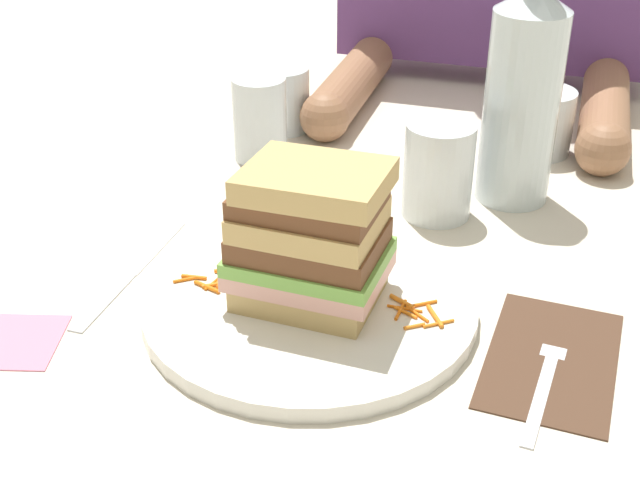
# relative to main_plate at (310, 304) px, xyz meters

# --- Properties ---
(ground_plane) EXTENTS (3.00, 3.00, 0.00)m
(ground_plane) POSITION_rel_main_plate_xyz_m (-0.01, -0.01, -0.01)
(ground_plane) COLOR beige
(main_plate) EXTENTS (0.29, 0.29, 0.01)m
(main_plate) POSITION_rel_main_plate_xyz_m (0.00, 0.00, 0.00)
(main_plate) COLOR white
(main_plate) RESTS_ON ground_plane
(sandwich) EXTENTS (0.13, 0.10, 0.13)m
(sandwich) POSITION_rel_main_plate_xyz_m (0.00, -0.00, 0.07)
(sandwich) COLOR tan
(sandwich) RESTS_ON main_plate
(carrot_shred_0) EXTENTS (0.02, 0.02, 0.00)m
(carrot_shred_0) POSITION_rel_main_plate_xyz_m (-0.08, 0.02, 0.01)
(carrot_shred_0) COLOR orange
(carrot_shred_0) RESTS_ON main_plate
(carrot_shred_1) EXTENTS (0.02, 0.01, 0.00)m
(carrot_shred_1) POSITION_rel_main_plate_xyz_m (-0.11, -0.00, 0.01)
(carrot_shred_1) COLOR orange
(carrot_shred_1) RESTS_ON main_plate
(carrot_shred_2) EXTENTS (0.01, 0.02, 0.00)m
(carrot_shred_2) POSITION_rel_main_plate_xyz_m (-0.08, 0.01, 0.01)
(carrot_shred_2) COLOR orange
(carrot_shred_2) RESTS_ON main_plate
(carrot_shred_3) EXTENTS (0.02, 0.02, 0.00)m
(carrot_shred_3) POSITION_rel_main_plate_xyz_m (-0.11, -0.00, 0.01)
(carrot_shred_3) COLOR orange
(carrot_shred_3) RESTS_ON main_plate
(carrot_shred_4) EXTENTS (0.01, 0.02, 0.00)m
(carrot_shred_4) POSITION_rel_main_plate_xyz_m (-0.09, -0.01, 0.01)
(carrot_shred_4) COLOR orange
(carrot_shred_4) RESTS_ON main_plate
(carrot_shred_5) EXTENTS (0.03, 0.01, 0.00)m
(carrot_shred_5) POSITION_rel_main_plate_xyz_m (-0.09, -0.01, 0.01)
(carrot_shred_5) COLOR orange
(carrot_shred_5) RESTS_ON main_plate
(carrot_shred_6) EXTENTS (0.02, 0.02, 0.00)m
(carrot_shred_6) POSITION_rel_main_plate_xyz_m (-0.08, -0.01, 0.01)
(carrot_shred_6) COLOR orange
(carrot_shred_6) RESTS_ON main_plate
(carrot_shred_7) EXTENTS (0.02, 0.03, 0.00)m
(carrot_shred_7) POSITION_rel_main_plate_xyz_m (-0.08, 0.00, 0.01)
(carrot_shred_7) COLOR orange
(carrot_shred_7) RESTS_ON main_plate
(carrot_shred_8) EXTENTS (0.02, 0.02, 0.00)m
(carrot_shred_8) POSITION_rel_main_plate_xyz_m (0.10, -0.00, 0.01)
(carrot_shred_8) COLOR orange
(carrot_shred_8) RESTS_ON main_plate
(carrot_shred_9) EXTENTS (0.02, 0.02, 0.00)m
(carrot_shred_9) POSITION_rel_main_plate_xyz_m (0.11, -0.01, 0.01)
(carrot_shred_9) COLOR orange
(carrot_shred_9) RESTS_ON main_plate
(carrot_shred_10) EXTENTS (0.02, 0.02, 0.00)m
(carrot_shred_10) POSITION_rel_main_plate_xyz_m (0.08, 0.01, 0.01)
(carrot_shred_10) COLOR orange
(carrot_shred_10) RESTS_ON main_plate
(carrot_shred_11) EXTENTS (0.03, 0.02, 0.00)m
(carrot_shred_11) POSITION_rel_main_plate_xyz_m (0.10, 0.01, 0.01)
(carrot_shred_11) COLOR orange
(carrot_shred_11) RESTS_ON main_plate
(carrot_shred_12) EXTENTS (0.02, 0.03, 0.00)m
(carrot_shred_12) POSITION_rel_main_plate_xyz_m (0.11, -0.00, 0.01)
(carrot_shred_12) COLOR orange
(carrot_shred_12) RESTS_ON main_plate
(carrot_shred_13) EXTENTS (0.02, 0.01, 0.00)m
(carrot_shred_13) POSITION_rel_main_plate_xyz_m (0.10, -0.02, 0.01)
(carrot_shred_13) COLOR orange
(carrot_shred_13) RESTS_ON main_plate
(carrot_shred_14) EXTENTS (0.02, 0.01, 0.00)m
(carrot_shred_14) POSITION_rel_main_plate_xyz_m (0.08, -0.00, 0.01)
(carrot_shred_14) COLOR orange
(carrot_shred_14) RESTS_ON main_plate
(carrot_shred_15) EXTENTS (0.03, 0.00, 0.00)m
(carrot_shred_15) POSITION_rel_main_plate_xyz_m (0.08, 0.00, 0.01)
(carrot_shred_15) COLOR orange
(carrot_shred_15) RESTS_ON main_plate
(carrot_shred_16) EXTENTS (0.00, 0.03, 0.00)m
(carrot_shred_16) POSITION_rel_main_plate_xyz_m (0.08, 0.00, 0.01)
(carrot_shred_16) COLOR orange
(carrot_shred_16) RESTS_ON main_plate
(napkin_dark) EXTENTS (0.11, 0.17, 0.00)m
(napkin_dark) POSITION_rel_main_plate_xyz_m (0.21, -0.01, -0.01)
(napkin_dark) COLOR #4C3323
(napkin_dark) RESTS_ON ground_plane
(fork) EXTENTS (0.03, 0.17, 0.00)m
(fork) POSITION_rel_main_plate_xyz_m (0.20, -0.03, -0.00)
(fork) COLOR silver
(fork) RESTS_ON napkin_dark
(knife) EXTENTS (0.02, 0.20, 0.00)m
(knife) POSITION_rel_main_plate_xyz_m (-0.18, 0.00, -0.01)
(knife) COLOR silver
(knife) RESTS_ON ground_plane
(juice_glass) EXTENTS (0.07, 0.07, 0.10)m
(juice_glass) POSITION_rel_main_plate_xyz_m (0.07, 0.21, 0.04)
(juice_glass) COLOR white
(juice_glass) RESTS_ON ground_plane
(water_bottle) EXTENTS (0.08, 0.08, 0.27)m
(water_bottle) POSITION_rel_main_plate_xyz_m (0.14, 0.27, 0.11)
(water_bottle) COLOR silver
(water_bottle) RESTS_ON ground_plane
(empty_tumbler_0) EXTENTS (0.08, 0.08, 0.08)m
(empty_tumbler_0) POSITION_rel_main_plate_xyz_m (0.16, 0.40, 0.03)
(empty_tumbler_0) COLOR silver
(empty_tumbler_0) RESTS_ON ground_plane
(empty_tumbler_1) EXTENTS (0.07, 0.07, 0.08)m
(empty_tumbler_1) POSITION_rel_main_plate_xyz_m (-0.16, 0.38, 0.03)
(empty_tumbler_1) COLOR silver
(empty_tumbler_1) RESTS_ON ground_plane
(empty_tumbler_2) EXTENTS (0.06, 0.06, 0.10)m
(empty_tumbler_2) POSITION_rel_main_plate_xyz_m (-0.15, 0.29, 0.04)
(empty_tumbler_2) COLOR silver
(empty_tumbler_2) RESTS_ON ground_plane
(napkin_pink) EXTENTS (0.10, 0.09, 0.00)m
(napkin_pink) POSITION_rel_main_plate_xyz_m (-0.22, -0.12, -0.01)
(napkin_pink) COLOR pink
(napkin_pink) RESTS_ON ground_plane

